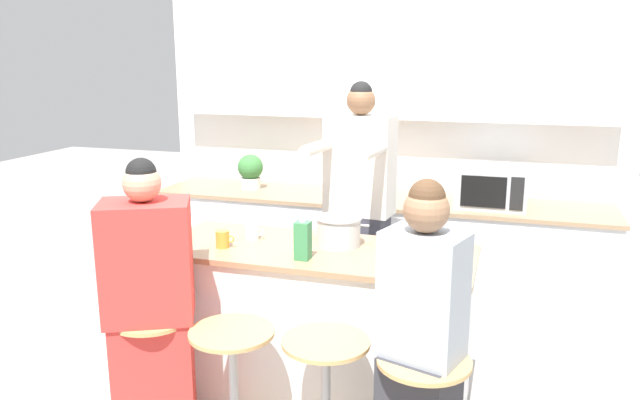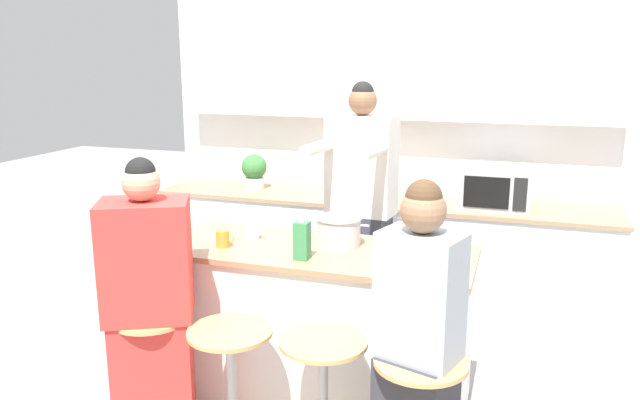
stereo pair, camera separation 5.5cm
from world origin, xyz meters
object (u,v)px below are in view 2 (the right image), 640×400
coffee_cup_far (253,232)px  fruit_bowl (406,266)px  cooking_pot (339,231)px  juice_carton (302,240)px  person_wrapped_blanket (150,315)px  kitchen_island (316,329)px  microwave (495,187)px  bar_stool_center_right (323,400)px  bar_stool_center_left (232,388)px  potted_plant (254,170)px  person_seated_near (417,360)px  bar_stool_leftmost (154,370)px  person_cooking (360,226)px  coffee_cup_near (223,239)px

coffee_cup_far → fruit_bowl: bearing=-16.2°
cooking_pot → juice_carton: bearing=-111.4°
person_wrapped_blanket → juice_carton: size_ratio=7.01×
kitchen_island → juice_carton: (-0.01, -0.18, 0.56)m
person_wrapped_blanket → microwave: size_ratio=3.05×
bar_stool_center_right → bar_stool_center_left: bearing=-175.5°
person_wrapped_blanket → juice_carton: 0.82m
cooking_pot → fruit_bowl: size_ratio=1.94×
kitchen_island → potted_plant: size_ratio=6.01×
person_seated_near → cooking_pot: (-0.55, 0.67, 0.33)m
potted_plant → bar_stool_leftmost: bearing=-80.1°
coffee_cup_far → microwave: bearing=48.3°
potted_plant → bar_stool_center_right: bearing=-58.6°
person_seated_near → juice_carton: 0.84m
bar_stool_center_left → fruit_bowl: size_ratio=4.04×
person_cooking → microwave: person_cooking is taller
kitchen_island → microwave: bearing=59.9°
cooking_pot → coffee_cup_near: bearing=-159.3°
person_cooking → juice_carton: person_cooking is taller
cooking_pot → juice_carton: (-0.11, -0.28, 0.02)m
person_seated_near → bar_stool_center_left: bearing=-161.5°
cooking_pot → juice_carton: juice_carton is taller
bar_stool_center_right → person_cooking: 1.32m
kitchen_island → bar_stool_leftmost: size_ratio=2.40×
person_seated_near → juice_carton: (-0.66, 0.39, 0.35)m
cooking_pot → coffee_cup_near: size_ratio=3.17×
bar_stool_leftmost → fruit_bowl: fruit_bowl is taller
potted_plant → person_cooking: bearing=-36.8°
bar_stool_center_right → coffee_cup_far: coffee_cup_far is taller
bar_stool_center_right → coffee_cup_near: (-0.70, 0.43, 0.58)m
person_wrapped_blanket → fruit_bowl: (1.18, 0.37, 0.26)m
bar_stool_leftmost → microwave: size_ratio=1.43×
bar_stool_center_left → coffee_cup_near: 0.79m
cooking_pot → coffee_cup_far: cooking_pot is taller
kitchen_island → bar_stool_center_right: bearing=-68.3°
cooking_pot → potted_plant: (-1.12, 1.38, 0.02)m
person_seated_near → coffee_cup_far: bearing=166.1°
microwave → potted_plant: 1.85m
kitchen_island → cooking_pot: (0.10, 0.09, 0.54)m
bar_stool_center_left → person_seated_near: person_seated_near is taller
kitchen_island → bar_stool_center_right: 0.60m
kitchen_island → person_seated_near: (0.65, -0.58, 0.21)m
bar_stool_center_left → person_wrapped_blanket: 0.53m
bar_stool_leftmost → person_cooking: 1.50m
person_wrapped_blanket → coffee_cup_far: 0.74m
coffee_cup_near → bar_stool_center_left: bearing=-60.7°
person_cooking → coffee_cup_near: 0.97m
bar_stool_center_right → microwave: bearing=72.9°
bar_stool_leftmost → coffee_cup_far: size_ratio=6.49×
cooking_pot → coffee_cup_far: (-0.49, -0.04, -0.04)m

